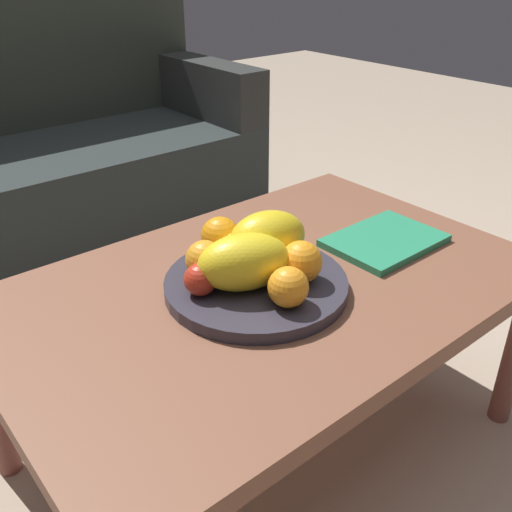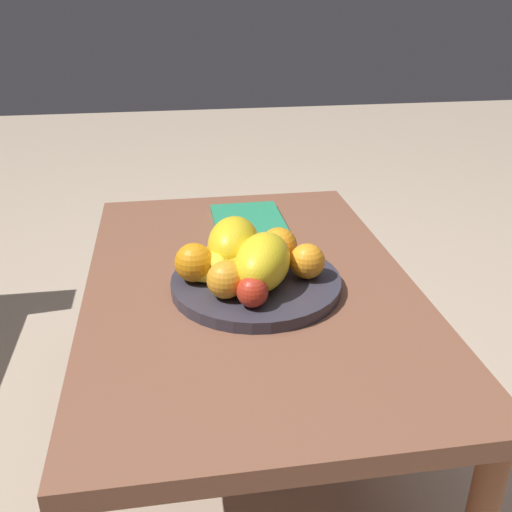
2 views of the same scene
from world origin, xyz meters
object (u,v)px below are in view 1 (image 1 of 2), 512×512
object	(u,v)px
fruit_bowl	(256,284)
orange_back	(220,236)
magazine	(385,241)
banana_bunch	(234,254)
melon_smaller_beside	(268,238)
melon_large_front	(244,262)
apple_right	(200,279)
coffee_table	(269,301)
couch	(19,172)
orange_right	(205,259)
orange_left	(288,287)
orange_front	(301,262)

from	to	relation	value
fruit_bowl	orange_back	size ratio (longest dim) A/B	4.40
orange_back	magazine	distance (m)	0.38
orange_back	banana_bunch	distance (m)	0.06
melon_smaller_beside	melon_large_front	bearing A→B (deg)	-154.21
melon_large_front	apple_right	xyz separation A→B (m)	(-0.08, 0.03, -0.02)
coffee_table	couch	world-z (taller)	couch
melon_large_front	orange_right	distance (m)	0.09
orange_right	apple_right	bearing A→B (deg)	-132.83
couch	magazine	xyz separation A→B (m)	(0.36, -1.36, 0.14)
orange_back	magazine	xyz separation A→B (m)	(0.34, -0.16, -0.06)
melon_smaller_beside	orange_back	bearing A→B (deg)	121.26
couch	orange_left	world-z (taller)	couch
melon_large_front	orange_right	xyz separation A→B (m)	(-0.03, 0.08, -0.02)
fruit_bowl	orange_left	bearing A→B (deg)	-97.29
orange_right	orange_front	bearing A→B (deg)	-44.79
melon_smaller_beside	orange_right	world-z (taller)	melon_smaller_beside
coffee_table	banana_bunch	bearing A→B (deg)	127.90
magazine	orange_left	bearing A→B (deg)	-169.35
apple_right	orange_right	bearing A→B (deg)	47.17
orange_right	magazine	world-z (taller)	orange_right
coffee_table	melon_smaller_beside	world-z (taller)	melon_smaller_beside
apple_right	orange_front	bearing A→B (deg)	-25.72
couch	banana_bunch	world-z (taller)	couch
orange_right	banana_bunch	world-z (taller)	orange_right
orange_left	orange_right	size ratio (longest dim) A/B	0.99
apple_right	banana_bunch	distance (m)	0.12
orange_back	fruit_bowl	bearing A→B (deg)	-94.23
orange_left	banana_bunch	distance (m)	0.17
melon_smaller_beside	magazine	xyz separation A→B (m)	(0.28, -0.07, -0.07)
orange_left	orange_right	bearing A→B (deg)	107.70
fruit_bowl	melon_smaller_beside	size ratio (longest dim) A/B	2.24
orange_left	banana_bunch	xyz separation A→B (m)	(0.01, 0.17, -0.01)
orange_left	orange_back	size ratio (longest dim) A/B	0.92
banana_bunch	magazine	distance (m)	0.36
melon_smaller_beside	orange_left	xyz separation A→B (m)	(-0.08, -0.14, -0.02)
melon_smaller_beside	banana_bunch	bearing A→B (deg)	158.64
orange_front	orange_right	world-z (taller)	orange_front
melon_smaller_beside	apple_right	distance (m)	0.18
coffee_table	banana_bunch	xyz separation A→B (m)	(-0.04, 0.06, 0.10)
orange_right	orange_left	bearing A→B (deg)	-72.30
melon_large_front	orange_front	xyz separation A→B (m)	(0.10, -0.05, -0.01)
melon_smaller_beside	banana_bunch	size ratio (longest dim) A/B	0.92
apple_right	banana_bunch	bearing A→B (deg)	20.40
couch	banana_bunch	size ratio (longest dim) A/B	9.86
couch	banana_bunch	xyz separation A→B (m)	(0.01, -1.26, 0.19)
melon_large_front	orange_left	size ratio (longest dim) A/B	2.38
melon_smaller_beside	orange_right	xyz separation A→B (m)	(-0.13, 0.03, -0.02)
orange_right	apple_right	distance (m)	0.06
coffee_table	orange_right	xyz separation A→B (m)	(-0.11, 0.06, 0.11)
couch	orange_front	size ratio (longest dim) A/B	20.92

